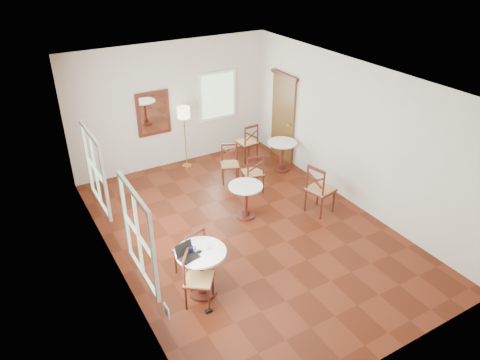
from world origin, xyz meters
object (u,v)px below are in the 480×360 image
Objects in this scene: mouse at (199,252)px; chair_mid_b at (320,189)px; cafe_table_back at (282,153)px; water_glass at (209,246)px; chair_near_b at (197,279)px; cafe_table_near at (202,267)px; chair_back_a at (248,142)px; chair_mid_a at (253,173)px; chair_back_b at (230,164)px; cafe_table_mid at (246,197)px; chair_near_a at (191,252)px; power_adapter at (209,311)px; floor_lamp at (184,117)px; laptop at (187,254)px; navy_mug at (191,249)px.

chair_mid_b is at bearing -5.15° from mouse.
cafe_table_back is 4.52m from water_glass.
chair_near_b is at bearing -150.51° from mouse.
cafe_table_near is 0.85× the size of chair_back_a.
water_glass is (-2.99, -0.97, 0.35)m from chair_mid_b.
chair_back_b is (-0.20, 0.70, -0.03)m from chair_mid_a.
chair_near_a is at bearing -147.84° from cafe_table_mid.
chair_mid_b is 3.57m from power_adapter.
cafe_table_near is 4.62m from floor_lamp.
floor_lamp is 14.77× the size of water_glass.
cafe_table_near is 0.89× the size of chair_mid_a.
water_glass is (-1.60, -1.58, 0.44)m from cafe_table_mid.
water_glass reaches higher than chair_back_b.
chair_mid_b is 3.69m from floor_lamp.
water_glass is (0.30, 0.15, 0.42)m from chair_near_b.
chair_mid_a reaches higher than cafe_table_mid.
chair_near_b is at bearing 95.98° from chair_mid_b.
cafe_table_near is at bearing -9.24° from laptop.
cafe_table_back is 0.68× the size of chair_mid_b.
cafe_table_mid is at bearing -160.04° from chair_near_a.
chair_near_b is 5.13m from chair_back_a.
water_glass is 0.98× the size of power_adapter.
chair_back_a is at bearing 58.06° from cafe_table_mid.
chair_near_a reaches higher than water_glass.
chair_mid_a is (-1.15, -0.55, 0.01)m from cafe_table_back.
navy_mug is (-3.70, -2.86, 0.43)m from cafe_table_back.
chair_near_b is 0.42m from mouse.
cafe_table_near is 4.92m from chair_back_a.
floor_lamp reaches higher than cafe_table_mid.
power_adapter is at bearing -100.24° from chair_back_b.
chair_mid_b is at bearing -34.05° from chair_near_b.
chair_back_b is at bearing 0.90° from chair_near_b.
chair_mid_a is at bearing 30.37° from laptop.
cafe_table_near is at bearing -140.69° from cafe_table_back.
cafe_table_near is at bearing -102.43° from chair_back_b.
navy_mug is 1.22× the size of water_glass.
chair_near_a reaches higher than chair_back_b.
cafe_table_mid is 2.14× the size of laptop.
chair_mid_a is at bearing 60.02° from chair_back_a.
navy_mug is at bearing 45.45° from chair_back_a.
laptop reaches higher than mouse.
cafe_table_back reaches higher than cafe_table_mid.
chair_back_a is at bearing 48.86° from navy_mug.
chair_near_a is at bearing 58.66° from mouse.
chair_near_a is (0.04, 0.50, -0.04)m from cafe_table_near.
cafe_table_mid is 7.65× the size of mouse.
chair_near_a is at bearing 85.26° from cafe_table_near.
navy_mug is at bearing 54.11° from chair_mid_a.
chair_near_a is at bearing 101.32° from water_glass.
mouse is (-0.08, -0.52, 0.38)m from chair_near_a.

